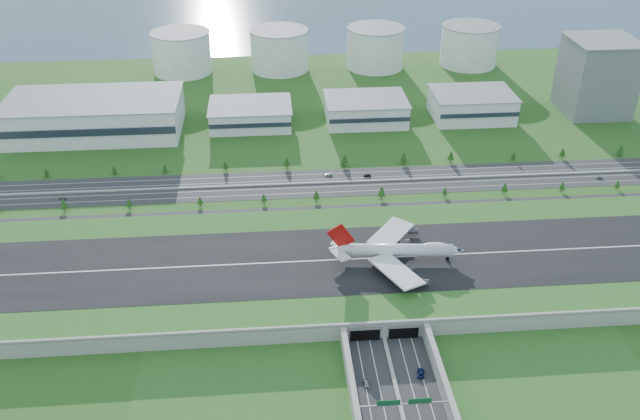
{
  "coord_description": "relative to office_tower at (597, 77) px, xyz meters",
  "views": [
    {
      "loc": [
        -46.23,
        -273.59,
        200.59
      ],
      "look_at": [
        -21.38,
        35.0,
        16.42
      ],
      "focal_mm": 38.0,
      "sensor_mm": 36.0,
      "label": 1
    }
  ],
  "objects": [
    {
      "name": "car_2",
      "position": [
        -188.49,
        -268.06,
        -26.54
      ],
      "size": [
        4.09,
        6.5,
        1.67
      ],
      "primitive_type": "imported",
      "rotation": [
        0.0,
        0.0,
        2.91
      ],
      "color": "#0E1748",
      "rests_on": "ground"
    },
    {
      "name": "north_expressway",
      "position": [
        -200.0,
        -100.0,
        -27.44
      ],
      "size": [
        560.0,
        36.0,
        0.12
      ],
      "primitive_type": "cube",
      "color": "#28282B",
      "rests_on": "ground"
    },
    {
      "name": "boeing_747",
      "position": [
        -186.66,
        -196.99,
        -13.55
      ],
      "size": [
        67.83,
        63.86,
        20.97
      ],
      "rotation": [
        0.0,
        0.0,
        -0.09
      ],
      "color": "silver",
      "rests_on": "airfield_deck"
    },
    {
      "name": "hangar_mid_c",
      "position": [
        -95.0,
        -5.0,
        -18.0
      ],
      "size": [
        58.0,
        42.0,
        19.0
      ],
      "primitive_type": "cube",
      "color": "white",
      "rests_on": "ground"
    },
    {
      "name": "fuel_tank_d",
      "position": [
        -65.0,
        115.0,
        -10.0
      ],
      "size": [
        50.0,
        50.0,
        35.0
      ],
      "primitive_type": "cylinder",
      "color": "silver",
      "rests_on": "ground"
    },
    {
      "name": "car_7",
      "position": [
        -210.37,
        -90.08,
        -26.61
      ],
      "size": [
        5.69,
        3.62,
        1.54
      ],
      "primitive_type": "imported",
      "rotation": [
        0.0,
        0.0,
        -1.27
      ],
      "color": "white",
      "rests_on": "ground"
    },
    {
      "name": "fuel_tank_c",
      "position": [
        -150.0,
        115.0,
        -10.0
      ],
      "size": [
        50.0,
        50.0,
        35.0
      ],
      "primitive_type": "cylinder",
      "color": "silver",
      "rests_on": "ground"
    },
    {
      "name": "tree_row",
      "position": [
        -193.28,
        -98.34,
        -22.92
      ],
      "size": [
        505.77,
        48.58,
        8.4
      ],
      "color": "#3D2819",
      "rests_on": "ground"
    },
    {
      "name": "sign_gantry_near",
      "position": [
        -200.0,
        -290.04,
        -20.55
      ],
      "size": [
        38.7,
        0.7,
        9.8
      ],
      "color": "gray",
      "rests_on": "ground"
    },
    {
      "name": "car_6",
      "position": [
        -40.77,
        -107.62,
        -26.72
      ],
      "size": [
        5.2,
        3.57,
        1.32
      ],
      "primitive_type": "imported",
      "rotation": [
        0.0,
        0.0,
        1.89
      ],
      "color": "#A7A7AB",
      "rests_on": "ground"
    },
    {
      "name": "bay_water",
      "position": [
        -200.0,
        285.0,
        -27.47
      ],
      "size": [
        1200.0,
        260.0,
        0.06
      ],
      "primitive_type": "cube",
      "color": "#39556E",
      "rests_on": "ground"
    },
    {
      "name": "hangar_mid_b",
      "position": [
        -175.0,
        -5.0,
        -19.0
      ],
      "size": [
        58.0,
        42.0,
        17.0
      ],
      "primitive_type": "cube",
      "color": "white",
      "rests_on": "ground"
    },
    {
      "name": "underpass_road",
      "position": [
        -200.0,
        -294.42,
        -24.07
      ],
      "size": [
        38.8,
        120.4,
        8.0
      ],
      "color": "#28282B",
      "rests_on": "ground"
    },
    {
      "name": "car_0",
      "position": [
        -211.73,
        -272.05,
        -26.58
      ],
      "size": [
        2.0,
        4.72,
        1.59
      ],
      "primitive_type": "imported",
      "rotation": [
        0.0,
        0.0,
        0.02
      ],
      "color": "#9D9DA1",
      "rests_on": "ground"
    },
    {
      "name": "ground",
      "position": [
        -200.0,
        -195.0,
        -27.5
      ],
      "size": [
        1200.0,
        1200.0,
        0.0
      ],
      "primitive_type": "plane",
      "color": "#2A551A",
      "rests_on": "ground"
    },
    {
      "name": "fuel_tank_a",
      "position": [
        -320.0,
        115.0,
        -10.0
      ],
      "size": [
        50.0,
        50.0,
        35.0
      ],
      "primitive_type": "cylinder",
      "color": "silver",
      "rests_on": "ground"
    },
    {
      "name": "fuel_tank_b",
      "position": [
        -235.0,
        115.0,
        -10.0
      ],
      "size": [
        50.0,
        50.0,
        35.0
      ],
      "primitive_type": "cylinder",
      "color": "silver",
      "rests_on": "ground"
    },
    {
      "name": "hangar_west",
      "position": [
        -370.0,
        -10.0,
        -15.0
      ],
      "size": [
        120.0,
        60.0,
        25.0
      ],
      "primitive_type": "cube",
      "color": "white",
      "rests_on": "ground"
    },
    {
      "name": "car_5",
      "position": [
        -186.1,
        -93.96,
        -26.59
      ],
      "size": [
        4.81,
        1.77,
        1.57
      ],
      "primitive_type": "imported",
      "rotation": [
        0.0,
        0.0,
        -1.55
      ],
      "color": "black",
      "rests_on": "ground"
    },
    {
      "name": "hangar_mid_a",
      "position": [
        -260.0,
        -5.0,
        -20.0
      ],
      "size": [
        58.0,
        42.0,
        15.0
      ],
      "primitive_type": "cube",
      "color": "white",
      "rests_on": "ground"
    },
    {
      "name": "airfield_deck",
      "position": [
        -200.0,
        -195.09,
        -23.38
      ],
      "size": [
        520.0,
        100.0,
        9.2
      ],
      "color": "gray",
      "rests_on": "ground"
    },
    {
      "name": "car_4",
      "position": [
        -370.79,
        -108.01,
        -26.66
      ],
      "size": [
        4.45,
        2.37,
        1.44
      ],
      "primitive_type": "imported",
      "rotation": [
        0.0,
        0.0,
        1.41
      ],
      "color": "#525256",
      "rests_on": "ground"
    },
    {
      "name": "office_tower",
      "position": [
        0.0,
        0.0,
        0.0
      ],
      "size": [
        46.0,
        46.0,
        55.0
      ],
      "primitive_type": "cube",
      "color": "slate",
      "rests_on": "ground"
    }
  ]
}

